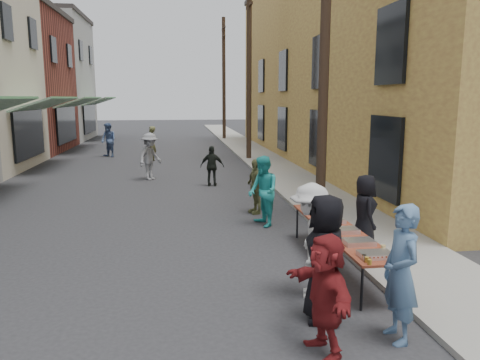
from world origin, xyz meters
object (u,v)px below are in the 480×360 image
object	(u,v)px
utility_pole_near	(325,44)
server	(365,212)
catering_tray_sausage	(375,255)
utility_pole_mid	(249,71)
utility_pole_far	(224,80)
guest_front_c	(263,191)
serving_table	(338,230)
guest_front_a	(325,258)

from	to	relation	value
utility_pole_near	server	size ratio (longest dim) A/B	5.86
catering_tray_sausage	utility_pole_mid	bearing A→B (deg)	87.50
utility_pole_far	guest_front_c	bearing A→B (deg)	-93.80
utility_pole_near	server	distance (m)	4.58
serving_table	catering_tray_sausage	xyz separation A→B (m)	(0.00, -1.65, 0.08)
serving_table	guest_front_c	size ratio (longest dim) A/B	2.27
utility_pole_far	guest_front_c	xyz separation A→B (m)	(-1.63, -24.48, -3.62)
catering_tray_sausage	server	bearing A→B (deg)	71.11
serving_table	catering_tray_sausage	world-z (taller)	catering_tray_sausage
utility_pole_mid	server	bearing A→B (deg)	-89.81
serving_table	guest_front_c	xyz separation A→B (m)	(-0.88, 2.99, 0.17)
utility_pole_near	catering_tray_sausage	xyz separation A→B (m)	(-0.75, -5.12, -3.71)
utility_pole_near	guest_front_c	xyz separation A→B (m)	(-1.63, -0.48, -3.62)
server	serving_table	bearing A→B (deg)	134.95
utility_pole_near	server	xyz separation A→B (m)	(0.05, -2.79, -3.63)
utility_pole_mid	utility_pole_far	size ratio (longest dim) A/B	1.00
utility_pole_far	catering_tray_sausage	bearing A→B (deg)	-91.47
guest_front_a	guest_front_c	xyz separation A→B (m)	(0.07, 5.07, -0.04)
utility_pole_far	guest_front_c	size ratio (longest dim) A/B	5.10
utility_pole_far	server	bearing A→B (deg)	-89.89
serving_table	utility_pole_mid	bearing A→B (deg)	87.23
catering_tray_sausage	utility_pole_far	bearing A→B (deg)	88.53
utility_pole_near	serving_table	distance (m)	5.19
guest_front_a	server	size ratio (longest dim) A/B	1.21
serving_table	server	world-z (taller)	server
utility_pole_far	guest_front_c	world-z (taller)	utility_pole_far
serving_table	guest_front_c	distance (m)	3.12
server	guest_front_a	bearing A→B (deg)	152.17
catering_tray_sausage	guest_front_a	size ratio (longest dim) A/B	0.27
guest_front_c	utility_pole_mid	bearing A→B (deg)	160.86
utility_pole_mid	utility_pole_near	bearing A→B (deg)	-90.00
utility_pole_near	guest_front_c	distance (m)	4.00
guest_front_c	catering_tray_sausage	bearing A→B (deg)	-0.99
catering_tray_sausage	guest_front_a	distance (m)	1.05
utility_pole_mid	guest_front_a	xyz separation A→B (m)	(-1.69, -17.55, -3.57)
utility_pole_mid	serving_table	distance (m)	15.94
utility_pole_far	server	distance (m)	27.03
utility_pole_near	server	bearing A→B (deg)	-88.97
utility_pole_near	server	world-z (taller)	utility_pole_near
utility_pole_near	utility_pole_mid	size ratio (longest dim) A/B	1.00
utility_pole_mid	serving_table	xyz separation A→B (m)	(-0.75, -15.47, -3.79)
utility_pole_mid	server	size ratio (longest dim) A/B	5.86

